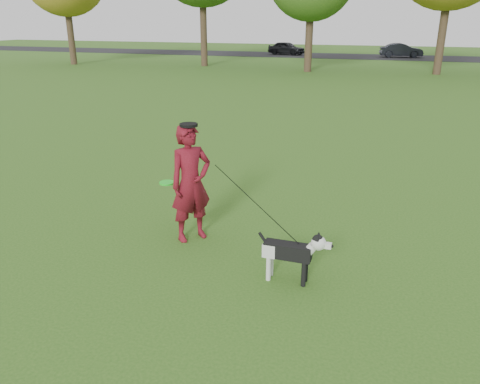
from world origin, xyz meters
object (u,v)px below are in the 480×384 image
(dog, at_px, (293,250))
(car_left, at_px, (286,48))
(car_mid, at_px, (401,50))
(man, at_px, (191,183))

(dog, xyz_separation_m, car_left, (-9.80, 40.63, 0.17))
(car_left, bearing_deg, car_mid, -73.15)
(car_left, xyz_separation_m, car_mid, (10.53, 0.00, -0.00))
(dog, xyz_separation_m, car_mid, (0.73, 40.63, 0.17))
(dog, bearing_deg, car_left, 103.56)
(man, relative_size, dog, 1.86)
(man, relative_size, car_mid, 0.50)
(dog, height_order, car_mid, car_mid)
(man, height_order, dog, man)
(man, distance_m, car_left, 40.65)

